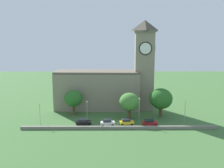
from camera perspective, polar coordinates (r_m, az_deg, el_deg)
ground_plane at (r=90.71m, az=1.14°, el=-5.62°), size 200.00×200.00×0.00m
church at (r=90.15m, az=-0.73°, el=0.05°), size 34.69×11.03×30.56m
quay_barrier at (r=71.99m, az=1.58°, el=-9.60°), size 54.15×0.70×0.85m
car_black at (r=75.57m, az=-6.36°, el=-8.30°), size 4.50×2.25×1.78m
car_white at (r=74.55m, az=-1.03°, el=-8.49°), size 4.21×2.58×1.81m
car_yellow at (r=75.16m, az=3.21°, el=-8.35°), size 4.18×2.54×1.79m
car_red at (r=75.14m, az=8.31°, el=-8.44°), size 4.28×2.21×1.81m
streetlamp_west_end at (r=77.67m, az=-15.70°, el=-5.41°), size 0.44×0.44×6.52m
streetlamp_west_mid at (r=76.64m, az=-5.54°, el=-5.30°), size 0.44×0.44×6.46m
streetlamp_central at (r=76.12m, az=6.06°, el=-4.95°), size 0.44×0.44×7.53m
streetlamp_east_mid at (r=79.11m, az=15.86°, el=-5.05°), size 0.44×0.44×6.71m
tree_churchyard at (r=78.85m, az=3.87°, el=-4.02°), size 6.23×6.23×8.29m
tree_riverside_east at (r=83.86m, az=-8.52°, el=-3.16°), size 5.92×5.92×8.25m
tree_by_tower at (r=82.13m, az=10.76°, el=-3.23°), size 7.21×7.21×9.24m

